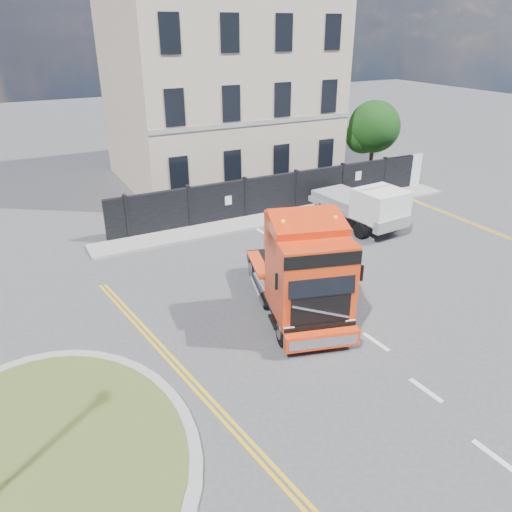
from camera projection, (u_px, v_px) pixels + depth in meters
ground at (258, 320)px, 16.64m from camera, size 120.00×120.00×0.00m
traffic_island at (47, 458)px, 11.26m from camera, size 6.80×6.80×0.17m
hoarding_fence at (289, 191)px, 26.21m from camera, size 18.80×0.25×2.00m
georgian_building at (219, 83)px, 29.99m from camera, size 12.30×10.30×12.80m
tree at (371, 129)px, 31.12m from camera, size 3.20×3.20×4.80m
pavement_far at (288, 215)px, 25.65m from camera, size 20.00×1.60×0.12m
truck at (303, 275)px, 16.09m from camera, size 3.83×6.48×3.65m
flatbed_pickup at (371, 207)px, 23.52m from camera, size 2.45×5.31×2.15m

